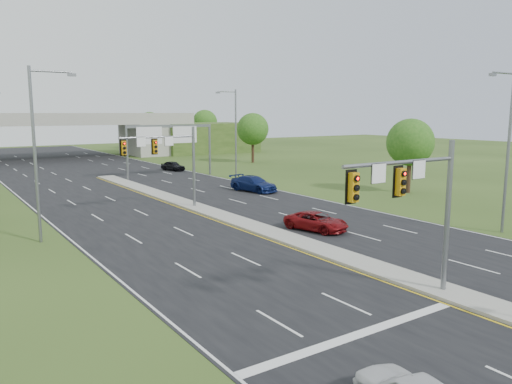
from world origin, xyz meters
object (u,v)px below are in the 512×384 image
at_px(car_far_b, 254,184).
at_px(car_far_a, 316,221).
at_px(overpass, 52,139).
at_px(car_far_c, 173,166).
at_px(signal_mast_far, 169,155).
at_px(signal_mast_near, 417,196).
at_px(sign_gantry, 169,136).

bearing_deg(car_far_b, car_far_a, -122.39).
relative_size(overpass, car_far_b, 14.46).
distance_m(overpass, car_far_c, 30.17).
bearing_deg(overpass, signal_mast_far, -92.35).
bearing_deg(car_far_c, signal_mast_near, -118.76).
xyz_separation_m(overpass, car_far_c, (10.21, -28.25, -2.86)).
xyz_separation_m(overpass, car_far_a, (3.19, -67.43, -2.89)).
xyz_separation_m(overpass, car_far_b, (9.27, -50.37, -2.73)).
xyz_separation_m(car_far_a, car_far_b, (6.08, 17.06, 0.16)).
distance_m(signal_mast_near, signal_mast_far, 25.00).
height_order(signal_mast_far, car_far_b, signal_mast_far).
distance_m(sign_gantry, car_far_c, 8.93).
height_order(overpass, car_far_b, overpass).
bearing_deg(car_far_a, sign_gantry, 68.99).
relative_size(overpass, car_far_c, 20.19).
bearing_deg(overpass, car_far_c, -70.13).
relative_size(signal_mast_near, car_far_a, 1.52).
height_order(sign_gantry, car_far_a, sign_gantry).
height_order(overpass, car_far_a, overpass).
height_order(signal_mast_near, sign_gantry, signal_mast_near).
distance_m(signal_mast_far, car_far_a, 14.11).
distance_m(signal_mast_near, car_far_c, 53.46).
height_order(signal_mast_near, overpass, overpass).
relative_size(car_far_a, car_far_c, 1.17).
relative_size(sign_gantry, car_far_c, 2.92).
bearing_deg(car_far_c, signal_mast_far, -130.16).
xyz_separation_m(sign_gantry, car_far_b, (2.59, -15.29, -4.42)).
bearing_deg(car_far_a, car_far_c, 64.99).
relative_size(signal_mast_near, car_far_b, 1.27).
distance_m(car_far_a, car_far_c, 39.81).
relative_size(signal_mast_near, signal_mast_far, 1.00).
height_order(car_far_a, car_far_b, car_far_b).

